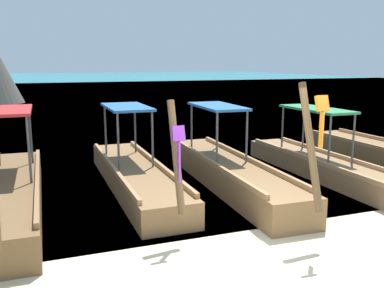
{
  "coord_description": "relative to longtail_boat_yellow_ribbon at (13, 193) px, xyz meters",
  "views": [
    {
      "loc": [
        -3.04,
        -5.06,
        2.9
      ],
      "look_at": [
        0.0,
        3.1,
        1.2
      ],
      "focal_mm": 39.29,
      "sensor_mm": 36.0,
      "label": 1
    }
  ],
  "objects": [
    {
      "name": "ground",
      "position": [
        3.57,
        -3.61,
        -0.36
      ],
      "size": [
        120.0,
        120.0,
        0.0
      ],
      "primitive_type": "plane",
      "color": "beige"
    },
    {
      "name": "sea_water",
      "position": [
        3.57,
        57.49,
        -0.35
      ],
      "size": [
        120.0,
        120.0,
        0.0
      ],
      "primitive_type": "plane",
      "color": "#147A89",
      "rests_on": "ground"
    },
    {
      "name": "longtail_boat_yellow_ribbon",
      "position": [
        0.0,
        0.0,
        0.0
      ],
      "size": [
        1.09,
        6.23,
        2.46
      ],
      "color": "brown",
      "rests_on": "ground"
    },
    {
      "name": "longtail_boat_violet_ribbon",
      "position": [
        2.59,
        0.66,
        -0.03
      ],
      "size": [
        1.14,
        6.29,
        2.31
      ],
      "color": "brown",
      "rests_on": "ground"
    },
    {
      "name": "longtail_boat_orange_ribbon",
      "position": [
        4.71,
        0.03,
        0.0
      ],
      "size": [
        1.28,
        6.68,
        2.59
      ],
      "color": "brown",
      "rests_on": "ground"
    },
    {
      "name": "longtail_boat_blue_ribbon",
      "position": [
        7.34,
        -0.51,
        -0.05
      ],
      "size": [
        1.01,
        7.42,
        2.57
      ],
      "color": "olive",
      "rests_on": "ground"
    },
    {
      "name": "longtail_boat_red_ribbon",
      "position": [
        9.67,
        0.35,
        -0.04
      ],
      "size": [
        1.19,
        6.04,
        2.53
      ],
      "color": "brown",
      "rests_on": "ground"
    }
  ]
}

